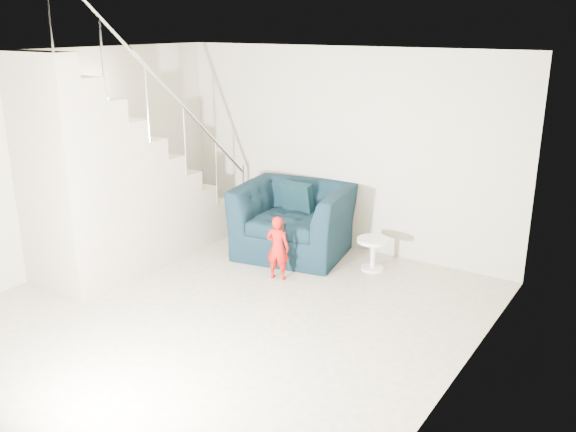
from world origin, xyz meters
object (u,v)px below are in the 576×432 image
at_px(toddler, 278,248).
at_px(staircase, 116,193).
at_px(armchair, 294,220).
at_px(side_table, 373,249).

xyz_separation_m(toddler, staircase, (-1.96, -0.71, 0.55)).
height_order(toddler, staircase, staircase).
relative_size(armchair, side_table, 3.48).
xyz_separation_m(armchair, staircase, (-1.66, -1.55, 0.48)).
xyz_separation_m(armchair, toddler, (0.30, -0.84, -0.07)).
bearing_deg(toddler, armchair, -84.75).
height_order(side_table, staircase, staircase).
distance_m(armchair, side_table, 1.16).
xyz_separation_m(toddler, side_table, (0.84, 0.89, -0.12)).
bearing_deg(toddler, side_table, -147.94).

